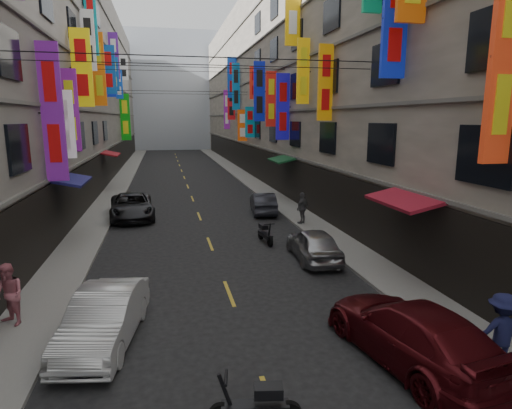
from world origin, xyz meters
name	(u,v)px	position (x,y,z in m)	size (l,w,h in m)	color
sidewalk_left	(116,188)	(-6.00, 42.00, 0.06)	(2.00, 90.00, 0.12)	slate
sidewalk_right	(254,184)	(6.00, 42.00, 0.06)	(2.00, 90.00, 0.12)	slate
building_row_left	(28,71)	(-11.99, 42.00, 9.49)	(10.14, 90.00, 19.00)	gray
building_row_right	(320,77)	(11.99, 42.00, 9.49)	(10.14, 90.00, 19.00)	#AA9D8F
haze_block	(171,92)	(0.00, 92.00, 11.00)	(18.00, 8.00, 22.00)	#ADB5C1
shop_signage	(187,69)	(-0.17, 35.14, 9.15)	(14.00, 55.00, 12.24)	#0F1CB0
street_awnings	(179,176)	(-1.26, 26.00, 3.00)	(13.99, 35.20, 0.41)	#134A2A
overhead_cables	(195,66)	(0.00, 30.00, 8.80)	(14.00, 38.04, 1.24)	black
lane_markings	(190,192)	(0.00, 39.00, 0.00)	(0.12, 80.20, 0.01)	gold
scooter_crossing	(257,406)	(-0.45, 11.55, 0.44)	(1.79, 0.61, 1.14)	black
scooter_far_right	(265,234)	(2.60, 23.65, 0.44)	(0.54, 1.80, 1.14)	black
car_left_mid	(104,318)	(-3.69, 15.47, 0.71)	(1.50, 4.29, 1.41)	silver
car_left_far	(132,206)	(-3.94, 30.32, 0.74)	(2.44, 5.29, 1.47)	black
car_right_near	(412,332)	(3.70, 12.97, 0.76)	(2.12, 5.21, 1.51)	#500D12
car_right_mid	(313,244)	(4.00, 20.77, 0.68)	(1.61, 3.99, 1.36)	#A4A3A8
car_right_far	(263,203)	(4.00, 30.04, 0.65)	(1.38, 3.96, 1.31)	#2A2A32
pedestrian_lfar	(9,295)	(-6.37, 16.84, 1.01)	(0.87, 0.59, 1.78)	#C96A78
pedestrian_rnear	(501,331)	(5.42, 12.11, 1.03)	(1.18, 0.61, 1.83)	#16183E
pedestrian_rfar	(302,208)	(5.40, 26.49, 1.00)	(1.03, 0.59, 1.76)	#4F4F51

